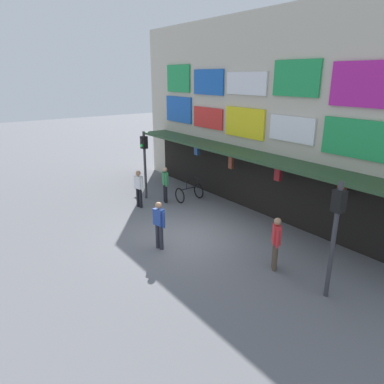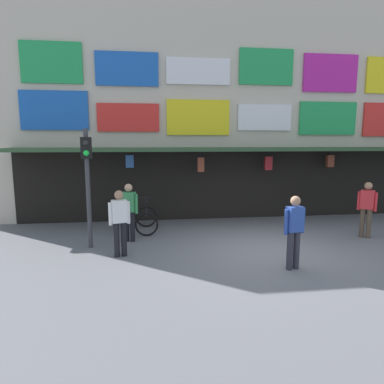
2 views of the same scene
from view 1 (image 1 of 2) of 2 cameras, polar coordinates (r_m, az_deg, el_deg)
name	(u,v)px [view 1 (image 1 of 2)]	position (r m, az deg, el deg)	size (l,w,h in m)	color
ground_plane	(185,237)	(12.91, -1.11, -7.35)	(80.00, 80.00, 0.00)	slate
shopfront	(277,118)	(14.82, 13.67, 11.53)	(18.00, 2.60, 8.00)	beige
traffic_light_near	(144,154)	(16.44, -7.74, 6.06)	(0.31, 0.34, 3.20)	#38383D
traffic_light_far	(336,222)	(9.48, 22.37, -4.54)	(0.31, 0.34, 3.20)	#38383D
bicycle_parked	(189,193)	(16.44, -0.41, -0.09)	(0.74, 1.17, 1.05)	black
pedestrian_in_yellow	(139,187)	(15.63, -8.64, 0.84)	(0.51, 0.31, 1.68)	black
pedestrian_in_blue	(165,183)	(16.10, -4.38, 1.52)	(0.51, 0.32, 1.68)	black
pedestrian_in_purple	(159,223)	(11.78, -5.38, -5.00)	(0.52, 0.29, 1.68)	#2D2D38
pedestrian_in_red	(276,241)	(10.80, 13.48, -7.71)	(0.43, 0.40, 1.68)	brown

